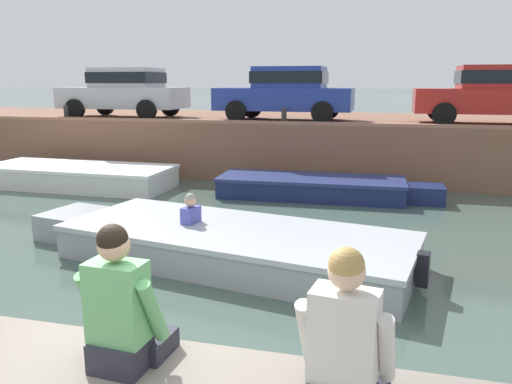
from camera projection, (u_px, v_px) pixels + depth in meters
ground_plane at (269, 242)px, 8.66m from camera, size 400.00×400.00×0.00m
far_quay_wall at (324, 143)px, 16.11m from camera, size 60.00×6.00×1.61m
far_wall_coping at (313, 123)px, 13.20m from camera, size 60.00×0.24×0.08m
boat_moored_west_white at (70, 176)px, 13.22m from camera, size 5.97×1.94×0.57m
boat_moored_central_navy at (320, 188)px, 11.97m from camera, size 5.29×1.63×0.49m
motorboat_passing at (221, 243)px, 7.78m from camera, size 6.58×3.02×1.02m
car_leftmost_silver at (125, 90)px, 15.82m from camera, size 3.88×2.01×1.54m
car_left_inner_blue at (287, 91)px, 14.57m from camera, size 3.97×1.95×1.54m
car_centre_red at (492, 92)px, 13.23m from camera, size 3.87×1.92×1.54m
mooring_bollard_west at (66, 111)px, 15.08m from camera, size 0.15×0.15×0.45m
mooring_bollard_mid at (284, 115)px, 13.47m from camera, size 0.15×0.15×0.45m
person_seated_right at (122, 312)px, 3.16m from camera, size 0.55×0.55×0.97m
person_seated_middle at (345, 347)px, 2.74m from camera, size 0.57×0.57×0.97m
bottle_drink at (127, 358)px, 3.14m from camera, size 0.06×0.06×0.20m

